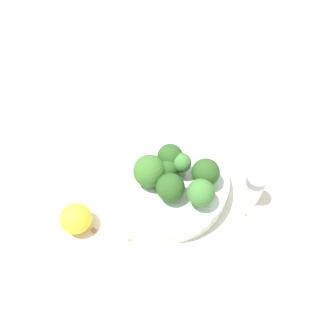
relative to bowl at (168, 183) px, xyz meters
The scene contains 14 objects.
ground_plane 0.02m from the bowl, ahead, with size 3.00×3.00×0.00m, color beige.
bowl is the anchor object (origin of this frame).
broccoli_floret_0 0.06m from the bowl, 61.16° to the left, with size 0.06×0.06×0.06m.
broccoli_floret_1 0.06m from the bowl, 50.77° to the right, with size 0.05×0.05×0.06m.
broccoli_floret_2 0.09m from the bowl, behind, with size 0.05×0.05×0.05m.
broccoli_floret_3 0.06m from the bowl, 112.13° to the right, with size 0.04×0.04×0.05m.
broccoli_floret_4 0.06m from the bowl, 145.21° to the left, with size 0.05×0.05×0.05m.
broccoli_floret_5 0.08m from the bowl, 139.37° to the right, with size 0.05×0.05×0.05m.
broccoli_floret_6 0.05m from the bowl, 104.76° to the left, with size 0.04×0.04×0.05m.
pepper_shaker 0.16m from the bowl, 138.13° to the right, with size 0.04×0.04×0.07m.
lemon_wedge 0.18m from the bowl, 75.33° to the left, with size 0.05×0.05×0.05m, color yellow.
almond_crumb_0 0.16m from the bowl, 83.16° to the left, with size 0.01×0.01×0.01m, color olive.
almond_crumb_1 0.13m from the bowl, 106.91° to the left, with size 0.01×0.00×0.01m, color olive.
almond_crumb_2 0.15m from the bowl, 152.38° to the right, with size 0.01×0.00×0.01m, color olive.
Camera 1 is at (-0.25, 0.22, 0.54)m, focal length 35.00 mm.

